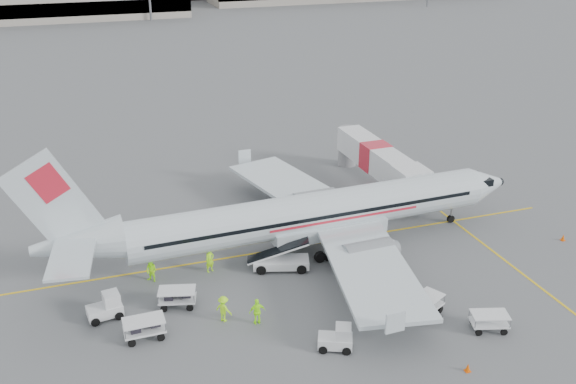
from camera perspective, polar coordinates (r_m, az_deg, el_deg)
The scene contains 20 objects.
ground at distance 49.91m, azimuth 0.75°, elevation -4.87°, with size 360.00×360.00×0.00m, color #56595B.
stripe_lead at distance 49.90m, azimuth 0.75°, elevation -4.87°, with size 44.00×0.20×0.01m, color yellow.
stripe_cross at distance 50.04m, azimuth 19.35°, elevation -6.26°, with size 0.20×20.00×0.01m, color yellow.
aircraft at distance 47.53m, azimuth 2.30°, elevation 0.43°, with size 37.05×29.04×10.21m, color silver, non-canonical shape.
jet_bridge at distance 60.32m, azimuth 7.73°, elevation 2.33°, with size 3.03×16.15×4.24m, color silver, non-canonical shape.
belt_loader at distance 46.31m, azimuth -0.62°, elevation -5.25°, with size 5.35×2.01×2.90m, color silver, non-canonical shape.
tug_fore at distance 47.16m, azimuth 8.11°, elevation -5.88°, with size 2.00×1.14×1.54m, color silver, non-canonical shape.
tug_mid at distance 38.90m, azimuth 4.22°, elevation -12.75°, with size 2.03×1.16×1.57m, color silver, non-canonical shape.
tug_aft at distance 42.94m, azimuth -16.02°, elevation -9.76°, with size 2.18×1.25×1.69m, color silver, non-canonical shape.
cart_loaded_a at distance 43.17m, azimuth -9.81°, elevation -9.26°, with size 2.40×1.42×1.25m, color silver, non-canonical shape.
cart_loaded_b at distance 40.66m, azimuth -12.64°, elevation -11.77°, with size 2.49×1.47×1.30m, color silver, non-canonical shape.
cart_empty_a at distance 42.69m, azimuth 12.13°, elevation -9.86°, with size 2.44×1.44×1.27m, color silver, non-canonical shape.
cart_empty_b at distance 42.28m, azimuth 17.44°, elevation -10.95°, with size 2.25×1.33×1.18m, color silver, non-canonical shape.
cone_nose at distance 55.15m, azimuth 23.26°, elevation -3.73°, with size 0.33×0.33×0.53m, color #F15202.
cone_port at distance 57.89m, azimuth -0.82°, elevation -0.34°, with size 0.36×0.36×0.58m, color #F15202.
cone_stbd at distance 38.82m, azimuth 15.70°, elevation -14.77°, with size 0.33×0.33×0.53m, color #F15202.
crew_a at distance 46.54m, azimuth -6.97°, elevation -6.03°, with size 0.68×0.44×1.85m, color #9BED15.
crew_b at distance 46.07m, azimuth -12.05°, elevation -6.85°, with size 0.82×0.64×1.70m, color #9BED15.
crew_c at distance 41.23m, azimuth -5.75°, elevation -10.30°, with size 1.15×0.66×1.77m, color #9BED15.
crew_d at distance 40.83m, azimuth -2.74°, elevation -10.56°, with size 1.05×0.44×1.79m, color #9BED15.
Camera 1 is at (-14.79, -41.28, 23.82)m, focal length 40.00 mm.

